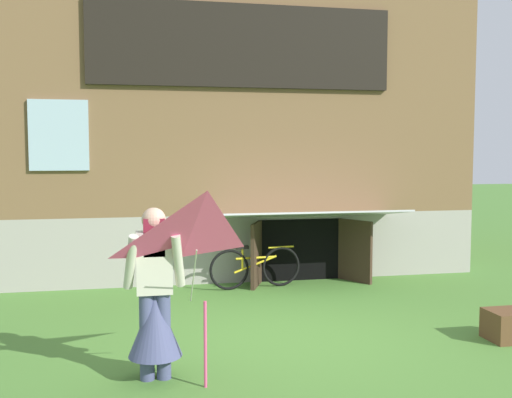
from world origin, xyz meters
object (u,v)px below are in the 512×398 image
object	(u,v)px
person	(155,308)
wooden_crate	(509,325)
kite	(208,243)
bicycle_yellow	(255,267)

from	to	relation	value
person	wooden_crate	xyz separation A→B (m)	(4.11, 0.40, -0.53)
wooden_crate	person	bearing A→B (deg)	-174.47
kite	bicycle_yellow	xyz separation A→B (m)	(1.28, 4.19, -1.06)
bicycle_yellow	person	bearing A→B (deg)	-122.43
kite	bicycle_yellow	size ratio (longest dim) A/B	1.15
wooden_crate	bicycle_yellow	bearing A→B (deg)	126.22
kite	person	bearing A→B (deg)	129.33
person	wooden_crate	bearing A→B (deg)	-12.78
person	kite	bearing A→B (deg)	-68.99
person	bicycle_yellow	distance (m)	4.05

